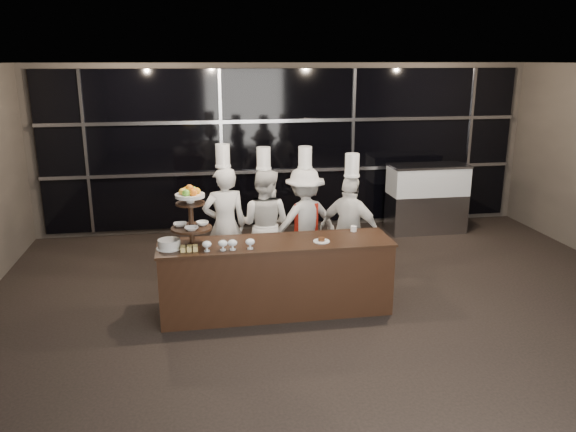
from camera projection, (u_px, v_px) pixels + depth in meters
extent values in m
plane|color=black|center=(367.00, 362.00, 5.86)|extent=(10.00, 10.00, 0.00)
plane|color=black|center=(380.00, 65.00, 5.05)|extent=(10.00, 10.00, 0.00)
plane|color=#473F38|center=(287.00, 148.00, 10.20)|extent=(9.00, 0.00, 9.00)
cube|color=black|center=(288.00, 148.00, 10.15)|extent=(8.60, 0.04, 2.80)
cube|color=#A5A5AA|center=(288.00, 171.00, 10.21)|extent=(8.60, 0.06, 0.06)
cube|color=#A5A5AA|center=(289.00, 121.00, 9.96)|extent=(8.60, 0.06, 0.06)
cube|color=#A5A5AA|center=(86.00, 154.00, 9.55)|extent=(0.05, 0.05, 2.80)
cube|color=#A5A5AA|center=(222.00, 150.00, 9.92)|extent=(0.05, 0.05, 2.80)
cube|color=#A5A5AA|center=(353.00, 147.00, 10.31)|extent=(0.05, 0.05, 2.80)
cube|color=#A5A5AA|center=(469.00, 144.00, 10.68)|extent=(0.05, 0.05, 2.80)
cube|color=black|center=(276.00, 278.00, 6.92)|extent=(2.80, 0.70, 0.90)
cube|color=black|center=(276.00, 243.00, 6.80)|extent=(2.84, 0.74, 0.03)
cylinder|color=black|center=(192.00, 245.00, 6.63)|extent=(0.24, 0.24, 0.03)
cylinder|color=black|center=(191.00, 218.00, 6.54)|extent=(0.06, 0.06, 0.70)
cylinder|color=black|center=(191.00, 228.00, 6.57)|extent=(0.48, 0.48, 0.02)
cylinder|color=black|center=(190.00, 203.00, 6.49)|extent=(0.34, 0.34, 0.02)
cylinder|color=white|center=(190.00, 200.00, 6.48)|extent=(0.10, 0.10, 0.06)
cylinder|color=white|center=(190.00, 196.00, 6.47)|extent=(0.34, 0.34, 0.04)
sphere|color=orange|center=(197.00, 191.00, 6.47)|extent=(0.09, 0.09, 0.09)
sphere|color=#84AF2D|center=(193.00, 190.00, 6.53)|extent=(0.09, 0.09, 0.09)
sphere|color=orange|center=(186.00, 190.00, 6.52)|extent=(0.09, 0.09, 0.09)
sphere|color=yellow|center=(183.00, 192.00, 6.44)|extent=(0.09, 0.09, 0.09)
sphere|color=#6DBE30|center=(186.00, 193.00, 6.38)|extent=(0.09, 0.09, 0.09)
sphere|color=orange|center=(193.00, 193.00, 6.40)|extent=(0.09, 0.09, 0.09)
sphere|color=orange|center=(190.00, 188.00, 6.45)|extent=(0.09, 0.09, 0.09)
imported|color=white|center=(180.00, 225.00, 6.60)|extent=(0.16, 0.16, 0.04)
imported|color=white|center=(202.00, 223.00, 6.64)|extent=(0.15, 0.15, 0.05)
imported|color=white|center=(191.00, 228.00, 6.45)|extent=(0.16, 0.16, 0.04)
cylinder|color=silver|center=(207.00, 251.00, 6.45)|extent=(0.07, 0.07, 0.01)
cylinder|color=silver|center=(207.00, 248.00, 6.44)|extent=(0.02, 0.02, 0.05)
ellipsoid|color=silver|center=(207.00, 244.00, 6.43)|extent=(0.11, 0.11, 0.08)
ellipsoid|color=#0DC719|center=(207.00, 244.00, 6.43)|extent=(0.08, 0.08, 0.05)
cylinder|color=silver|center=(223.00, 250.00, 6.48)|extent=(0.07, 0.07, 0.01)
cylinder|color=silver|center=(223.00, 247.00, 6.47)|extent=(0.02, 0.02, 0.05)
ellipsoid|color=silver|center=(223.00, 243.00, 6.46)|extent=(0.11, 0.11, 0.08)
ellipsoid|color=red|center=(223.00, 243.00, 6.46)|extent=(0.08, 0.08, 0.05)
cylinder|color=silver|center=(233.00, 249.00, 6.50)|extent=(0.07, 0.07, 0.01)
cylinder|color=silver|center=(233.00, 247.00, 6.49)|extent=(0.02, 0.02, 0.05)
ellipsoid|color=silver|center=(232.00, 243.00, 6.48)|extent=(0.11, 0.11, 0.08)
ellipsoid|color=beige|center=(232.00, 242.00, 6.47)|extent=(0.08, 0.08, 0.05)
cylinder|color=silver|center=(250.00, 248.00, 6.53)|extent=(0.07, 0.07, 0.01)
cylinder|color=silver|center=(250.00, 246.00, 6.52)|extent=(0.02, 0.02, 0.05)
ellipsoid|color=silver|center=(250.00, 242.00, 6.51)|extent=(0.11, 0.11, 0.08)
ellipsoid|color=#432F16|center=(250.00, 242.00, 6.51)|extent=(0.08, 0.08, 0.05)
cylinder|color=white|center=(169.00, 248.00, 6.54)|extent=(0.30, 0.30, 0.01)
cylinder|color=white|center=(169.00, 244.00, 6.53)|extent=(0.26, 0.26, 0.10)
cube|color=#E1C86E|center=(183.00, 250.00, 6.42)|extent=(0.06, 0.06, 0.05)
cube|color=#E1C86E|center=(189.00, 249.00, 6.43)|extent=(0.06, 0.06, 0.05)
cube|color=#E1C86E|center=(195.00, 249.00, 6.44)|extent=(0.06, 0.06, 0.05)
cube|color=#E1C86E|center=(183.00, 248.00, 6.49)|extent=(0.06, 0.06, 0.05)
cube|color=#E1C86E|center=(189.00, 247.00, 6.50)|extent=(0.06, 0.06, 0.05)
cube|color=#E1C86E|center=(195.00, 247.00, 6.51)|extent=(0.06, 0.06, 0.05)
cylinder|color=white|center=(321.00, 241.00, 6.79)|extent=(0.20, 0.20, 0.01)
cylinder|color=#4C2814|center=(321.00, 239.00, 6.78)|extent=(0.08, 0.08, 0.04)
cylinder|color=white|center=(354.00, 229.00, 7.19)|extent=(0.08, 0.08, 0.07)
cube|color=#A5A5AA|center=(426.00, 213.00, 10.24)|extent=(1.38, 0.59, 0.70)
cube|color=silver|center=(428.00, 181.00, 10.08)|extent=(1.38, 0.59, 0.50)
cube|color=#FFC67F|center=(428.00, 181.00, 10.08)|extent=(1.28, 0.49, 0.40)
cube|color=#A5A5AA|center=(429.00, 166.00, 10.01)|extent=(1.40, 0.61, 0.04)
imported|color=silver|center=(225.00, 226.00, 7.72)|extent=(0.66, 0.48, 1.67)
cylinder|color=white|center=(223.00, 155.00, 7.45)|extent=(0.19, 0.19, 0.30)
cylinder|color=white|center=(223.00, 166.00, 7.49)|extent=(0.21, 0.21, 0.03)
imported|color=silver|center=(264.00, 224.00, 7.93)|extent=(0.97, 0.89, 1.60)
cylinder|color=white|center=(264.00, 158.00, 7.68)|extent=(0.19, 0.19, 0.30)
cylinder|color=white|center=(264.00, 168.00, 7.72)|extent=(0.21, 0.21, 0.03)
imported|color=silver|center=(305.00, 222.00, 8.09)|extent=(1.13, 0.82, 1.58)
cylinder|color=white|center=(305.00, 157.00, 7.84)|extent=(0.19, 0.19, 0.30)
cylinder|color=white|center=(305.00, 167.00, 7.88)|extent=(0.21, 0.21, 0.03)
cube|color=#9F170C|center=(306.00, 224.00, 7.98)|extent=(0.34, 0.03, 0.59)
imported|color=white|center=(350.00, 231.00, 7.68)|extent=(0.94, 0.88, 1.55)
cylinder|color=white|center=(352.00, 165.00, 7.43)|extent=(0.19, 0.19, 0.30)
cylinder|color=white|center=(352.00, 176.00, 7.47)|extent=(0.21, 0.21, 0.03)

